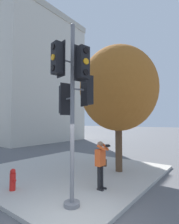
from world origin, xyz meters
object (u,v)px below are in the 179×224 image
street_tree (118,89)px  fire_hydrant (13,180)px  person_photographer (101,160)px  traffic_signal_pole (73,93)px

street_tree → fire_hydrant: street_tree is taller
person_photographer → fire_hydrant: bearing=129.3°
person_photographer → street_tree: street_tree is taller
traffic_signal_pole → street_tree: (4.02, 0.60, 0.80)m
traffic_signal_pole → street_tree: 4.14m
traffic_signal_pole → person_photographer: (1.58, 0.05, -2.28)m
street_tree → fire_hydrant: (-4.44, 1.90, -3.73)m
person_photographer → street_tree: bearing=12.5°
traffic_signal_pole → person_photographer: traffic_signal_pole is taller
traffic_signal_pole → street_tree: size_ratio=0.87×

